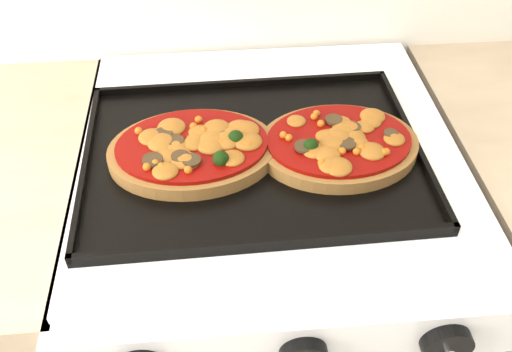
{
  "coord_description": "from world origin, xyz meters",
  "views": [
    {
      "loc": [
        -0.09,
        1.02,
        1.48
      ],
      "look_at": [
        -0.04,
        1.62,
        0.92
      ],
      "focal_mm": 40.0,
      "sensor_mm": 36.0,
      "label": 1
    }
  ],
  "objects_px": {
    "stove": "(266,311)",
    "pizza_left": "(192,148)",
    "baking_tray": "(253,153)",
    "pizza_right": "(338,143)"
  },
  "relations": [
    {
      "from": "baking_tray",
      "to": "pizza_left",
      "type": "xyz_separation_m",
      "value": [
        -0.09,
        -0.0,
        0.02
      ]
    },
    {
      "from": "pizza_left",
      "to": "pizza_right",
      "type": "height_order",
      "value": "pizza_left"
    },
    {
      "from": "stove",
      "to": "pizza_left",
      "type": "bearing_deg",
      "value": -166.36
    },
    {
      "from": "stove",
      "to": "pizza_left",
      "type": "height_order",
      "value": "pizza_left"
    },
    {
      "from": "baking_tray",
      "to": "pizza_right",
      "type": "relative_size",
      "value": 2.09
    },
    {
      "from": "pizza_left",
      "to": "pizza_right",
      "type": "distance_m",
      "value": 0.22
    },
    {
      "from": "baking_tray",
      "to": "pizza_right",
      "type": "distance_m",
      "value": 0.13
    },
    {
      "from": "pizza_left",
      "to": "pizza_right",
      "type": "xyz_separation_m",
      "value": [
        0.22,
        -0.01,
        -0.0
      ]
    },
    {
      "from": "stove",
      "to": "baking_tray",
      "type": "bearing_deg",
      "value": -135.28
    },
    {
      "from": "pizza_right",
      "to": "stove",
      "type": "bearing_deg",
      "value": 160.86
    }
  ]
}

